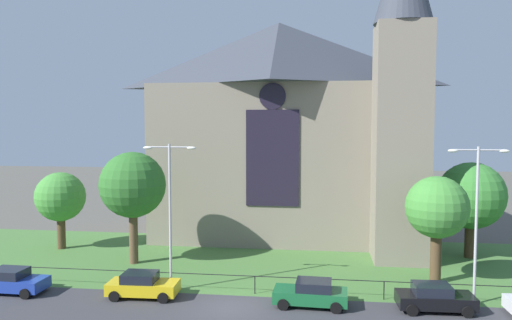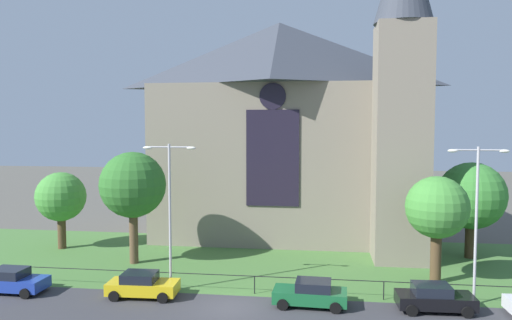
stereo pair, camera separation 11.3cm
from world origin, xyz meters
TOP-DOWN VIEW (x-y plane):
  - ground at (0.00, 10.00)m, footprint 160.00×160.00m
  - grass_verge at (0.00, 8.00)m, footprint 120.00×20.00m
  - church_building at (1.87, 18.84)m, footprint 23.20×16.20m
  - iron_railing at (1.09, 2.50)m, footprint 31.21×0.07m
  - tree_left_near at (-8.88, 7.98)m, footprint 4.94×4.94m
  - tree_right_near at (12.66, 6.21)m, footprint 4.08×4.08m
  - tree_right_far at (16.76, 12.98)m, footprint 5.23×5.23m
  - tree_left_far at (-16.62, 11.43)m, footprint 4.13×4.13m
  - streetlamp_near at (-4.23, 2.40)m, footprint 3.37×0.26m
  - streetlamp_far at (13.97, 2.40)m, footprint 3.37×0.26m
  - parked_car_blue at (-13.94, 0.69)m, footprint 4.24×2.10m
  - parked_car_yellow at (-5.58, 1.01)m, footprint 4.27×2.16m
  - parked_car_green at (4.58, 0.86)m, footprint 4.27×2.16m
  - parked_car_black at (11.46, 1.06)m, footprint 4.28×2.18m

SIDE VIEW (x-z plane):
  - ground at x=0.00m, z-range 0.00..0.00m
  - grass_verge at x=0.00m, z-range 0.00..0.01m
  - parked_car_blue at x=-13.94m, z-range -0.01..1.50m
  - parked_car_yellow at x=-5.58m, z-range -0.01..1.50m
  - parked_car_green at x=4.58m, z-range -0.01..1.50m
  - parked_car_black at x=11.46m, z-range -0.01..1.50m
  - iron_railing at x=1.09m, z-range 0.41..1.54m
  - tree_left_far at x=-16.62m, z-range 1.12..7.61m
  - tree_right_far at x=16.76m, z-range 1.11..8.66m
  - tree_right_near at x=12.66m, z-range 1.42..8.52m
  - streetlamp_far at x=13.97m, z-range 1.16..10.35m
  - streetlamp_near at x=-4.23m, z-range 1.17..10.42m
  - tree_left_near at x=-8.88m, z-range 1.69..10.13m
  - church_building at x=1.87m, z-range -2.73..23.27m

